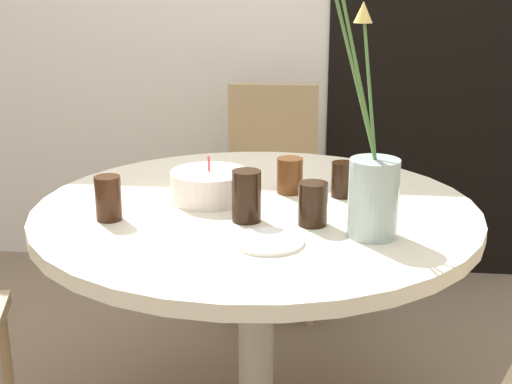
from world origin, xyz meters
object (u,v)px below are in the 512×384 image
drink_glass_0 (290,175)px  drink_glass_2 (246,196)px  flower_vase (371,178)px  drink_glass_3 (343,180)px  drink_glass_4 (108,198)px  birthday_cake (209,186)px  side_plate (268,241)px  chair_right_flank (272,183)px  drink_glass_1 (313,204)px

drink_glass_0 → drink_glass_2: (-0.10, -0.26, 0.02)m
drink_glass_2 → flower_vase: bearing=-12.9°
drink_glass_3 → drink_glass_4: 0.67m
birthday_cake → drink_glass_2: drink_glass_2 is taller
side_plate → drink_glass_0: size_ratio=1.67×
flower_vase → side_plate: 0.29m
drink_glass_4 → chair_right_flank: bearing=74.1°
drink_glass_2 → drink_glass_4: (-0.36, -0.03, -0.01)m
side_plate → drink_glass_3: 0.43m
drink_glass_0 → drink_glass_3: drink_glass_0 is taller
chair_right_flank → drink_glass_4: 1.23m
birthday_cake → drink_glass_1: 0.34m
flower_vase → side_plate: flower_vase is taller
chair_right_flank → drink_glass_3: 0.96m
side_plate → drink_glass_4: 0.45m
drink_glass_1 → drink_glass_4: size_ratio=0.95×
drink_glass_4 → side_plate: bearing=-16.2°
side_plate → drink_glass_2: (-0.07, 0.15, 0.06)m
side_plate → drink_glass_3: size_ratio=1.72×
flower_vase → drink_glass_2: size_ratio=4.88×
chair_right_flank → drink_glass_0: size_ratio=8.84×
birthday_cake → side_plate: bearing=-58.1°
chair_right_flank → flower_vase: 1.29m
drink_glass_0 → drink_glass_4: 0.54m
drink_glass_1 → drink_glass_3: bearing=72.6°
drink_glass_3 → birthday_cake: bearing=-168.3°
flower_vase → drink_glass_3: flower_vase is taller
flower_vase → drink_glass_3: size_ratio=6.52×
chair_right_flank → drink_glass_4: size_ratio=7.85×
flower_vase → drink_glass_3: bearing=101.3°
chair_right_flank → drink_glass_0: chair_right_flank is taller
flower_vase → drink_glass_4: bearing=176.5°
birthday_cake → flower_vase: 0.51m
drink_glass_1 → drink_glass_4: drink_glass_4 is taller
flower_vase → drink_glass_0: 0.41m
side_plate → drink_glass_4: size_ratio=1.48×
side_plate → drink_glass_1: bearing=54.8°
flower_vase → side_plate: size_ratio=3.79×
flower_vase → drink_glass_1: (-0.14, 0.06, -0.09)m
drink_glass_1 → drink_glass_3: size_ratio=1.11×
chair_right_flank → birthday_cake: (-0.09, -0.96, 0.27)m
chair_right_flank → flower_vase: size_ratio=1.40×
chair_right_flank → drink_glass_1: size_ratio=8.22×
drink_glass_2 → drink_glass_0: bearing=69.7°
side_plate → drink_glass_2: drink_glass_2 is taller
birthday_cake → flower_vase: flower_vase is taller
chair_right_flank → drink_glass_0: (0.13, -0.86, 0.28)m
drink_glass_0 → drink_glass_1: drink_glass_1 is taller
birthday_cake → drink_glass_0: size_ratio=2.08×
drink_glass_1 → drink_glass_2: drink_glass_2 is taller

